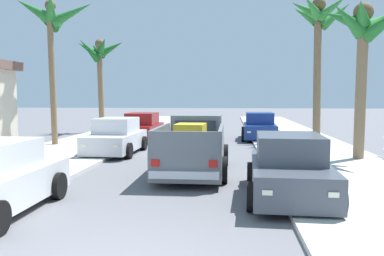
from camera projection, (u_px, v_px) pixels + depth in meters
sidewalk_left at (72, 151)px, 17.97m from camera, size 4.63×60.00×0.12m
sidewalk_right at (314, 154)px, 16.99m from camera, size 4.63×60.00×0.12m
curb_left at (92, 151)px, 17.88m from camera, size 0.16×60.00×0.10m
curb_right at (292, 154)px, 17.08m from camera, size 0.16×60.00×0.10m
pickup_truck at (194, 148)px, 13.14m from camera, size 2.23×5.21×1.80m
car_right_near at (289, 169)px, 9.81m from camera, size 2.17×4.32×1.54m
car_left_mid at (259, 127)px, 23.09m from camera, size 2.13×4.31×1.54m
car_right_mid at (116, 137)px, 17.34m from camera, size 2.07×4.28×1.54m
car_left_far at (142, 128)px, 22.69m from camera, size 2.06×4.27×1.54m
palm_tree_right_fore at (319, 26)px, 22.08m from camera, size 3.59×3.40×7.82m
palm_tree_right_mid at (99, 56)px, 27.47m from camera, size 3.47×3.45×6.38m
palm_tree_left_back at (53, 22)px, 19.32m from camera, size 3.84×3.70×7.13m
palm_tree_right_back at (365, 31)px, 14.82m from camera, size 3.24×3.34×5.91m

